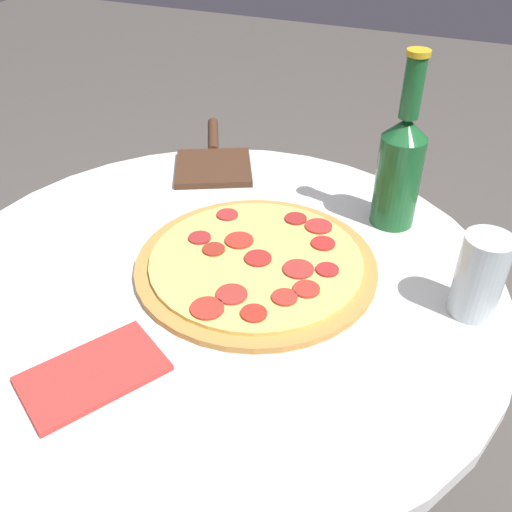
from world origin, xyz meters
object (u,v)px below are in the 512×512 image
(beer_bottle, at_px, (400,165))
(pizza_paddle, at_px, (213,160))
(pizza, at_px, (256,263))
(drinking_glass, at_px, (480,276))

(beer_bottle, bearing_deg, pizza_paddle, -101.20)
(pizza, bearing_deg, beer_bottle, 142.71)
(pizza, xyz_separation_m, pizza_paddle, (-0.27, -0.21, -0.00))
(drinking_glass, bearing_deg, pizza_paddle, -116.11)
(beer_bottle, distance_m, pizza_paddle, 0.38)
(pizza_paddle, relative_size, drinking_glass, 2.47)
(beer_bottle, relative_size, drinking_glass, 2.36)
(pizza, xyz_separation_m, drinking_glass, (-0.03, 0.30, 0.05))
(beer_bottle, height_order, pizza_paddle, beer_bottle)
(pizza_paddle, height_order, drinking_glass, drinking_glass)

